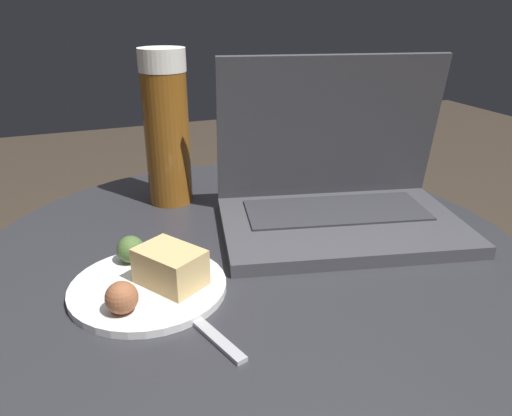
{
  "coord_description": "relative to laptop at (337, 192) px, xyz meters",
  "views": [
    {
      "loc": [
        -0.21,
        -0.56,
        0.84
      ],
      "look_at": [
        -0.01,
        -0.03,
        0.6
      ],
      "focal_mm": 35.0,
      "sensor_mm": 36.0,
      "label": 1
    }
  ],
  "objects": [
    {
      "name": "table",
      "position": [
        -0.14,
        -0.03,
        -0.19
      ],
      "size": [
        0.73,
        0.73,
        0.53
      ],
      "color": "#515156",
      "rests_on": "ground_plane"
    },
    {
      "name": "fork",
      "position": [
        -0.27,
        -0.15,
        -0.05
      ],
      "size": [
        0.07,
        0.18,
        0.0
      ],
      "color": "#B2B2B7",
      "rests_on": "table"
    },
    {
      "name": "beer_glass",
      "position": [
        -0.21,
        0.17,
        0.07
      ],
      "size": [
        0.07,
        0.07,
        0.24
      ],
      "color": "brown",
      "rests_on": "table"
    },
    {
      "name": "laptop",
      "position": [
        0.0,
        0.0,
        0.0
      ],
      "size": [
        0.38,
        0.3,
        0.24
      ],
      "color": "#47474C",
      "rests_on": "table"
    },
    {
      "name": "snack_plate",
      "position": [
        -0.29,
        -0.09,
        -0.03
      ],
      "size": [
        0.18,
        0.18,
        0.05
      ],
      "color": "white",
      "rests_on": "table"
    }
  ]
}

